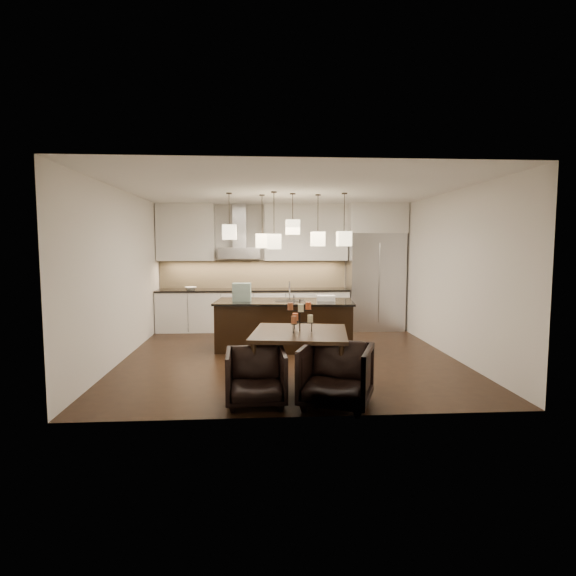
{
  "coord_description": "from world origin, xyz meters",
  "views": [
    {
      "loc": [
        -0.5,
        -7.51,
        1.88
      ],
      "look_at": [
        0.0,
        0.2,
        1.15
      ],
      "focal_mm": 28.0,
      "sensor_mm": 36.0,
      "label": 1
    }
  ],
  "objects": [
    {
      "name": "candle_f",
      "position": [
        0.04,
        -1.77,
        1.07
      ],
      "size": [
        0.09,
        0.09,
        0.1
      ],
      "primitive_type": "cylinder",
      "rotation": [
        0.0,
        0.0,
        -0.15
      ],
      "color": "beige",
      "rests_on": "candelabra"
    },
    {
      "name": "ceiling",
      "position": [
        0.0,
        0.0,
        2.81
      ],
      "size": [
        5.5,
        5.5,
        0.02
      ],
      "primitive_type": "cube",
      "color": "white",
      "rests_on": "wall_back"
    },
    {
      "name": "fruit_bowl",
      "position": [
        -1.99,
        2.38,
        0.95
      ],
      "size": [
        0.31,
        0.31,
        0.06
      ],
      "primitive_type": "imported",
      "rotation": [
        0.0,
        0.0,
        0.21
      ],
      "color": "silver",
      "rests_on": "countertop"
    },
    {
      "name": "pendant_d",
      "position": [
        0.57,
        0.63,
        2.0
      ],
      "size": [
        0.24,
        0.24,
        0.26
      ],
      "primitive_type": "cube",
      "color": "#FFEAB5",
      "rests_on": "ceiling"
    },
    {
      "name": "dining_table",
      "position": [
        0.04,
        -1.64,
        0.37
      ],
      "size": [
        1.4,
        1.4,
        0.74
      ],
      "primitive_type": null,
      "rotation": [
        0.0,
        0.0,
        -0.15
      ],
      "color": "black",
      "rests_on": "floor"
    },
    {
      "name": "wall_right",
      "position": [
        2.76,
        0.0,
        1.4
      ],
      "size": [
        0.02,
        5.5,
        2.8
      ],
      "primitive_type": "cube",
      "color": "silver",
      "rests_on": "ground"
    },
    {
      "name": "backsplash",
      "position": [
        -0.62,
        2.73,
        1.24
      ],
      "size": [
        4.21,
        0.02,
        0.63
      ],
      "primitive_type": "cube",
      "color": "tan",
      "rests_on": "countertop"
    },
    {
      "name": "wall_back",
      "position": [
        0.0,
        2.76,
        1.4
      ],
      "size": [
        5.5,
        0.02,
        2.8
      ],
      "primitive_type": "cube",
      "color": "silver",
      "rests_on": "ground"
    },
    {
      "name": "food_container",
      "position": [
        0.71,
        0.53,
        0.93
      ],
      "size": [
        0.35,
        0.26,
        0.1
      ],
      "primitive_type": "cube",
      "rotation": [
        0.0,
        0.0,
        -0.09
      ],
      "color": "silver",
      "rests_on": "island_top"
    },
    {
      "name": "refrigerator",
      "position": [
        2.1,
        2.38,
        1.07
      ],
      "size": [
        1.2,
        0.72,
        2.15
      ],
      "primitive_type": "cube",
      "color": "#B7B7BA",
      "rests_on": "floor"
    },
    {
      "name": "faucet",
      "position": [
        0.06,
        0.67,
        1.07
      ],
      "size": [
        0.12,
        0.24,
        0.36
      ],
      "primitive_type": null,
      "rotation": [
        0.0,
        0.0,
        -0.09
      ],
      "color": "silver",
      "rests_on": "island_top"
    },
    {
      "name": "pendant_c",
      "position": [
        0.1,
        0.48,
        2.21
      ],
      "size": [
        0.24,
        0.24,
        0.26
      ],
      "primitive_type": "cube",
      "color": "#FFEAB5",
      "rests_on": "ceiling"
    },
    {
      "name": "upper_cab_right",
      "position": [
        0.55,
        2.57,
        2.17
      ],
      "size": [
        1.85,
        0.35,
        1.25
      ],
      "primitive_type": "cube",
      "color": "silver",
      "rests_on": "wall_back"
    },
    {
      "name": "pendant_f",
      "position": [
        -0.24,
        0.26,
        1.95
      ],
      "size": [
        0.24,
        0.24,
        0.26
      ],
      "primitive_type": "cube",
      "color": "#FFEAB5",
      "rests_on": "ceiling"
    },
    {
      "name": "wall_front",
      "position": [
        0.0,
        -2.76,
        1.4
      ],
      "size": [
        5.5,
        0.02,
        2.8
      ],
      "primitive_type": "cube",
      "color": "silver",
      "rests_on": "ground"
    },
    {
      "name": "armchair_left",
      "position": [
        -0.54,
        -2.3,
        0.33
      ],
      "size": [
        0.73,
        0.75,
        0.66
      ],
      "primitive_type": "imported",
      "rotation": [
        0.0,
        0.0,
        0.04
      ],
      "color": "black",
      "rests_on": "floor"
    },
    {
      "name": "lower_cabinets",
      "position": [
        -0.62,
        2.43,
        0.44
      ],
      "size": [
        4.21,
        0.62,
        0.88
      ],
      "primitive_type": "cube",
      "color": "silver",
      "rests_on": "floor"
    },
    {
      "name": "wall_left",
      "position": [
        -2.76,
        0.0,
        1.4
      ],
      "size": [
        0.02,
        5.5,
        2.8
      ],
      "primitive_type": "cube",
      "color": "silver",
      "rests_on": "ground"
    },
    {
      "name": "pendant_a",
      "position": [
        -1.01,
        0.49,
        2.12
      ],
      "size": [
        0.24,
        0.24,
        0.26
      ],
      "primitive_type": "cube",
      "color": "#FFEAB5",
      "rests_on": "ceiling"
    },
    {
      "name": "upper_cab_left",
      "position": [
        -2.1,
        2.57,
        2.17
      ],
      "size": [
        1.25,
        0.35,
        1.25
      ],
      "primitive_type": "cube",
      "color": "silver",
      "rests_on": "wall_back"
    },
    {
      "name": "candle_d",
      "position": [
        0.16,
        -1.57,
        1.07
      ],
      "size": [
        0.09,
        0.09,
        0.1
      ],
      "primitive_type": "cylinder",
      "rotation": [
        0.0,
        0.0,
        -0.15
      ],
      "color": "#DB592B",
      "rests_on": "candelabra"
    },
    {
      "name": "candle_c",
      "position": [
        -0.05,
        -1.75,
        0.92
      ],
      "size": [
        0.09,
        0.09,
        0.1
      ],
      "primitive_type": "cylinder",
      "rotation": [
        0.0,
        0.0,
        -0.15
      ],
      "color": "#A05231",
      "rests_on": "candelabra"
    },
    {
      "name": "candle_e",
      "position": [
        -0.09,
        -1.6,
        1.07
      ],
      "size": [
        0.09,
        0.09,
        0.1
      ],
      "primitive_type": "cylinder",
      "rotation": [
        0.0,
        0.0,
        -0.15
      ],
      "color": "#A05231",
      "rests_on": "candelabra"
    },
    {
      "name": "pendant_e",
      "position": [
        1.0,
        0.38,
        2.0
      ],
      "size": [
        0.24,
        0.24,
        0.26
      ],
      "primitive_type": "cube",
      "color": "#FFEAB5",
      "rests_on": "ceiling"
    },
    {
      "name": "armchair_right",
      "position": [
        0.39,
        -2.44,
        0.37
      ],
      "size": [
        1.02,
        1.04,
        0.74
      ],
      "primitive_type": "imported",
      "rotation": [
        0.0,
        0.0,
        -0.37
      ],
      "color": "black",
      "rests_on": "floor"
    },
    {
      "name": "candelabra",
      "position": [
        0.04,
        -1.64,
        0.96
      ],
      "size": [
        0.4,
        0.4,
        0.43
      ],
      "primitive_type": null,
      "rotation": [
        0.0,
        0.0,
        -0.15
      ],
      "color": "black",
      "rests_on": "dining_table"
    },
    {
      "name": "island_top",
      "position": [
        -0.04,
        0.58,
        0.86
      ],
      "size": [
        2.56,
        1.26,
        0.04
      ],
      "primitive_type": "cube",
      "rotation": [
        0.0,
        0.0,
        -0.09
      ],
      "color": "black",
      "rests_on": "island_body"
    },
    {
      "name": "candle_b",
      "position": [
        -0.01,
        -1.51,
        0.92
      ],
      "size": [
        0.09,
        0.09,
        0.1
      ],
      "primitive_type": "cylinder",
      "rotation": [
        0.0,
        0.0,
        -0.15
      ],
      "color": "#DB592B",
      "rests_on": "candelabra"
    },
    {
      "name": "fridge_panel",
      "position": [
        2.1,
        2.38,
        2.47
      ],
      "size": [
        1.26,
        0.72,
        0.65
      ],
      "primitive_type": "cube",
      "color": "silver",
      "rests_on": "refrigerator"
    },
    {
      "name": "candle_a",
      "position": [
        0.18,
        -1.66,
        0.92
      ],
      "size": [
        0.09,
        0.09,
        0.1
      ],
      "primitive_type": "cylinder",
      "rotation": [
        0.0,
        0.0,
        -0.15
      ],
      "color": "beige",
      "rests_on": "candelabra"
    },
    {
      "name": "hood_chimney",
      "position": [
        -0.93,
        2.59,
        2.32
      ],
      "size": [
        0.3,
        0.28,
        0.96
      ],
      "primitive_type": "cube",
      "color": "#B7B7BA",
      "rests_on": "hood_canopy"
    },
    {
      "name": "tote_bag",
      "position": [
        -0.81,
        0.56,
        1.05
      ],
      "size": [
        0.34,
        0.2,
        0.33
      ],
      "primitive_type": "cube",
      "rotation": [
        0.0,
        0.0,
        -0.09
      ],
      "color": "#205136",
      "rests_on": "island_top"
    },
    {
      "name": "countertop",
      "position": [
        -0.62,
        2.43,
        0.9
      ],
      "size": [
        4.21,
        0.66,
        0.04
      ],
      "primitive_type": "cube",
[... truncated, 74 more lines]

